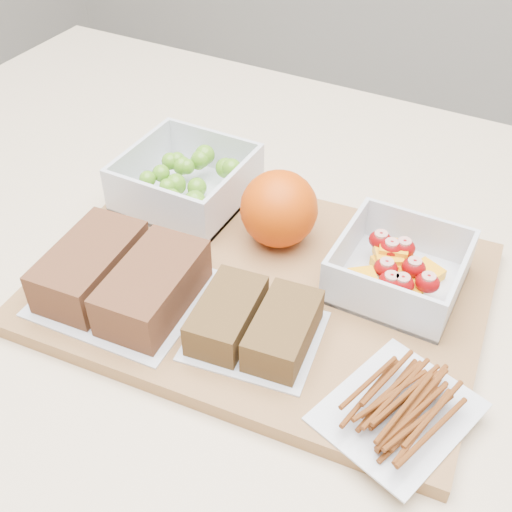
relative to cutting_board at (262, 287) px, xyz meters
The scene contains 8 objects.
counter 0.46m from the cutting_board, 168.48° to the left, with size 1.20×0.90×0.90m, color beige.
cutting_board is the anchor object (origin of this frame).
grape_container 0.16m from the cutting_board, 148.41° to the left, with size 0.13×0.13×0.05m.
fruit_container 0.13m from the cutting_board, 25.53° to the left, with size 0.11×0.11×0.05m.
orange 0.08m from the cutting_board, 102.56° to the left, with size 0.08×0.08×0.08m, color #D54605.
sandwich_bag_left 0.14m from the cutting_board, 143.67° to the right, with size 0.16×0.14×0.05m.
sandwich_bag_center 0.08m from the cutting_board, 67.10° to the right, with size 0.13×0.11×0.04m.
pretzel_bag 0.19m from the cutting_board, 26.98° to the right, with size 0.13×0.14×0.03m.
Camera 1 is at (0.22, -0.41, 1.34)m, focal length 45.00 mm.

